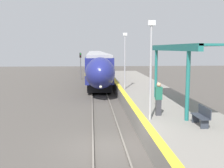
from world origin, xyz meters
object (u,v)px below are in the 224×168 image
at_px(platform_bench, 202,116).
at_px(lamppost_mid, 125,57).
at_px(lamppost_near, 151,63).
at_px(person_waiting, 159,98).
at_px(train, 96,63).
at_px(railway_signal, 81,63).

distance_m(platform_bench, lamppost_mid, 12.48).
xyz_separation_m(lamppost_near, lamppost_mid, (0.00, 10.82, 0.00)).
bearing_deg(lamppost_near, person_waiting, 53.87).
relative_size(train, person_waiting, 25.94).
bearing_deg(lamppost_mid, lamppost_near, -90.00).
height_order(train, lamppost_near, lamppost_near).
height_order(platform_bench, lamppost_near, lamppost_near).
height_order(person_waiting, lamppost_near, lamppost_near).
bearing_deg(person_waiting, platform_bench, -53.89).
distance_m(platform_bench, person_waiting, 2.65).
xyz_separation_m(railway_signal, lamppost_mid, (4.52, -16.98, 1.40)).
height_order(railway_signal, lamppost_mid, lamppost_mid).
xyz_separation_m(platform_bench, lamppost_near, (-2.17, 1.24, 2.37)).
relative_size(train, railway_signal, 11.72).
relative_size(train, platform_bench, 32.10).
bearing_deg(person_waiting, railway_signal, 100.84).
bearing_deg(railway_signal, lamppost_near, -80.76).
xyz_separation_m(person_waiting, lamppost_near, (-0.63, -0.87, 1.90)).
height_order(platform_bench, railway_signal, railway_signal).
distance_m(person_waiting, railway_signal, 27.42).
distance_m(train, railway_signal, 5.16).
relative_size(person_waiting, lamppost_near, 0.36).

